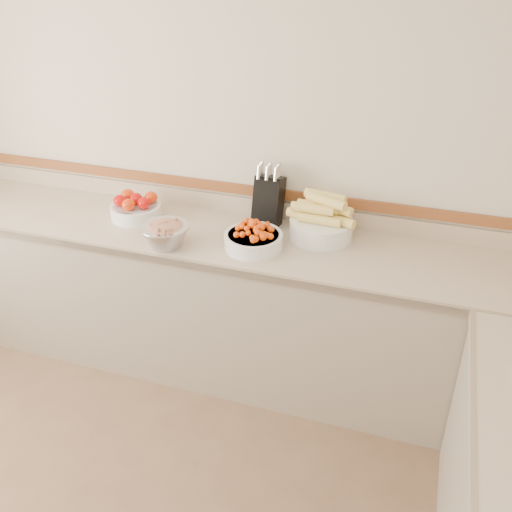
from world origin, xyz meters
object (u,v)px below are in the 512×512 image
(knife_block, at_px, (268,199))
(tomato_bowl, at_px, (136,208))
(corn_bowl, at_px, (321,222))
(rhubarb_bowl, at_px, (165,233))
(cherry_tomato_bowl, at_px, (253,238))

(knife_block, xyz_separation_m, tomato_bowl, (-0.76, -0.16, -0.09))
(knife_block, bearing_deg, corn_bowl, -12.77)
(knife_block, relative_size, corn_bowl, 0.95)
(corn_bowl, height_order, rhubarb_bowl, corn_bowl)
(tomato_bowl, relative_size, rhubarb_bowl, 1.14)
(rhubarb_bowl, bearing_deg, tomato_bowl, 140.38)
(tomato_bowl, bearing_deg, corn_bowl, 4.79)
(knife_block, bearing_deg, cherry_tomato_bowl, -88.22)
(cherry_tomato_bowl, distance_m, rhubarb_bowl, 0.46)
(tomato_bowl, height_order, corn_bowl, corn_bowl)
(corn_bowl, distance_m, rhubarb_bowl, 0.84)
(cherry_tomato_bowl, height_order, corn_bowl, corn_bowl)
(tomato_bowl, height_order, rhubarb_bowl, rhubarb_bowl)
(knife_block, bearing_deg, rhubarb_bowl, -135.40)
(knife_block, distance_m, cherry_tomato_bowl, 0.32)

